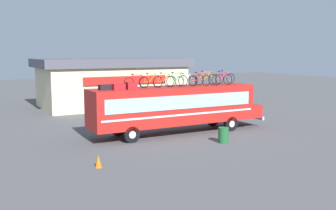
% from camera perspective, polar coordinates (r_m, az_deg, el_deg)
% --- Properties ---
extents(ground_plane, '(120.00, 120.00, 0.00)m').
position_cam_1_polar(ground_plane, '(25.51, 0.89, -4.20)').
color(ground_plane, '#4C4C4F').
extents(bus, '(12.30, 2.49, 3.08)m').
position_cam_1_polar(bus, '(25.28, 1.26, -0.07)').
color(bus, red).
rests_on(bus, ground).
extents(luggage_bag_1, '(0.74, 0.47, 0.31)m').
position_cam_1_polar(luggage_bag_1, '(23.17, -9.19, 2.59)').
color(luggage_bag_1, black).
rests_on(luggage_bag_1, bus).
extents(luggage_bag_2, '(0.72, 0.48, 0.36)m').
position_cam_1_polar(luggage_bag_2, '(23.03, -7.29, 2.66)').
color(luggage_bag_2, maroon).
rests_on(luggage_bag_2, bus).
extents(luggage_bag_3, '(0.61, 0.47, 0.43)m').
position_cam_1_polar(luggage_bag_3, '(23.35, -5.41, 2.84)').
color(luggage_bag_3, maroon).
rests_on(luggage_bag_3, bus).
extents(rooftop_bicycle_1, '(1.70, 0.44, 0.89)m').
position_cam_1_polar(rooftop_bicycle_1, '(24.25, -4.63, 3.40)').
color(rooftop_bicycle_1, black).
rests_on(rooftop_bicycle_1, bus).
extents(rooftop_bicycle_2, '(1.69, 0.44, 0.94)m').
position_cam_1_polar(rooftop_bicycle_2, '(24.43, -2.51, 3.49)').
color(rooftop_bicycle_2, black).
rests_on(rooftop_bicycle_2, bus).
extents(rooftop_bicycle_3, '(1.68, 0.44, 0.94)m').
position_cam_1_polar(rooftop_bicycle_3, '(24.64, -0.51, 3.54)').
color(rooftop_bicycle_3, black).
rests_on(rooftop_bicycle_3, bus).
extents(rooftop_bicycle_4, '(1.73, 0.44, 0.96)m').
position_cam_1_polar(rooftop_bicycle_4, '(25.04, 1.22, 3.61)').
color(rooftop_bicycle_4, black).
rests_on(rooftop_bicycle_4, bus).
extents(rooftop_bicycle_5, '(1.64, 0.44, 0.87)m').
position_cam_1_polar(rooftop_bicycle_5, '(25.52, 2.68, 3.61)').
color(rooftop_bicycle_5, black).
rests_on(rooftop_bicycle_5, bus).
extents(rooftop_bicycle_6, '(1.74, 0.44, 0.93)m').
position_cam_1_polar(rooftop_bicycle_6, '(25.72, 4.66, 3.68)').
color(rooftop_bicycle_6, black).
rests_on(rooftop_bicycle_6, bus).
extents(rooftop_bicycle_7, '(1.82, 0.44, 0.96)m').
position_cam_1_polar(rooftop_bicycle_7, '(26.60, 5.60, 3.82)').
color(rooftop_bicycle_7, black).
rests_on(rooftop_bicycle_7, bus).
extents(rooftop_bicycle_8, '(1.69, 0.44, 0.96)m').
position_cam_1_polar(rooftop_bicycle_8, '(26.67, 7.94, 3.79)').
color(rooftop_bicycle_8, black).
rests_on(rooftop_bicycle_8, bus).
extents(rooftop_bicycle_9, '(1.69, 0.44, 0.95)m').
position_cam_1_polar(rooftop_bicycle_9, '(27.68, 8.36, 3.91)').
color(rooftop_bicycle_9, black).
rests_on(rooftop_bicycle_9, bus).
extents(roadside_building, '(14.33, 7.97, 4.69)m').
position_cam_1_polar(roadside_building, '(38.89, -8.27, 3.39)').
color(roadside_building, beige).
rests_on(roadside_building, ground).
extents(trash_bin, '(0.61, 0.61, 0.91)m').
position_cam_1_polar(trash_bin, '(23.07, 8.14, -4.40)').
color(trash_bin, '#1E592D').
rests_on(trash_bin, ground).
extents(traffic_cone, '(0.32, 0.32, 0.60)m').
position_cam_1_polar(traffic_cone, '(18.32, -10.19, -8.11)').
color(traffic_cone, orange).
rests_on(traffic_cone, ground).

